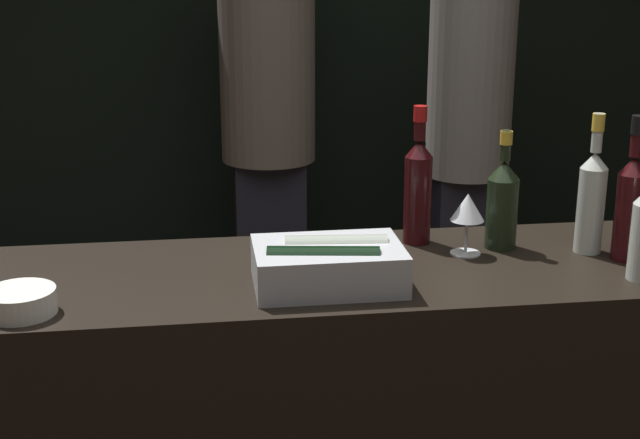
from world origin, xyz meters
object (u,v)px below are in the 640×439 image
ice_bin_with_bottles (327,263)px  bowl_white (20,301)px  red_wine_bottle_black_foil (630,202)px  person_blond_tee (468,134)px  wine_glass (467,209)px  champagne_bottle (502,201)px  rose_wine_bottle (592,197)px  red_wine_bottle_tall (418,186)px  person_in_hoodie (268,123)px

ice_bin_with_bottles → bowl_white: bearing=-173.8°
red_wine_bottle_black_foil → person_blond_tee: 1.61m
bowl_white → wine_glass: 1.10m
person_blond_tee → champagne_bottle: bearing=27.6°
ice_bin_with_bottles → champagne_bottle: 0.54m
bowl_white → rose_wine_bottle: rose_wine_bottle is taller
red_wine_bottle_tall → rose_wine_bottle: bearing=-18.0°
wine_glass → red_wine_bottle_tall: red_wine_bottle_tall is taller
bowl_white → person_blond_tee: 2.33m
wine_glass → red_wine_bottle_black_foil: 0.40m
wine_glass → person_in_hoodie: bearing=101.7°
ice_bin_with_bottles → wine_glass: 0.43m
champagne_bottle → person_in_hoodie: person_in_hoodie is taller
ice_bin_with_bottles → person_in_hoodie: 1.93m
red_wine_bottle_black_foil → ice_bin_with_bottles: bearing=-174.1°
ice_bin_with_bottles → person_blond_tee: bearing=63.0°
bowl_white → person_blond_tee: person_blond_tee is taller
red_wine_bottle_black_foil → person_blond_tee: size_ratio=0.21×
person_in_hoodie → rose_wine_bottle: bearing=89.8°
bowl_white → person_blond_tee: bearing=48.7°
bowl_white → person_blond_tee: (1.54, 1.75, -0.03)m
ice_bin_with_bottles → wine_glass: size_ratio=2.14×
champagne_bottle → person_in_hoodie: (-0.47, 1.72, -0.10)m
red_wine_bottle_tall → red_wine_bottle_black_foil: same height
rose_wine_bottle → person_in_hoodie: 1.92m
rose_wine_bottle → person_blond_tee: size_ratio=0.20×
bowl_white → champagne_bottle: bearing=13.7°
red_wine_bottle_black_foil → red_wine_bottle_tall: bearing=157.4°
rose_wine_bottle → person_in_hoodie: bearing=111.0°
rose_wine_bottle → person_in_hoodie: person_in_hoodie is taller
person_in_hoodie → red_wine_bottle_tall: bearing=77.9°
red_wine_bottle_black_foil → wine_glass: bearing=166.5°
person_blond_tee → red_wine_bottle_black_foil: bearing=38.8°
red_wine_bottle_tall → rose_wine_bottle: (0.42, -0.14, -0.01)m
red_wine_bottle_tall → person_blond_tee: (0.57, 1.39, -0.16)m
rose_wine_bottle → champagne_bottle: (-0.21, 0.06, -0.02)m
bowl_white → person_in_hoodie: size_ratio=0.08×
ice_bin_with_bottles → red_wine_bottle_black_foil: size_ratio=0.94×
bowl_white → red_wine_bottle_tall: (0.97, 0.36, 0.13)m
champagne_bottle → person_blond_tee: 1.51m
champagne_bottle → red_wine_bottle_black_foil: (0.29, -0.13, 0.02)m
wine_glass → red_wine_bottle_tall: 0.16m
ice_bin_with_bottles → rose_wine_bottle: 0.73m
bowl_white → red_wine_bottle_tall: bearing=20.4°
ice_bin_with_bottles → rose_wine_bottle: (0.71, 0.15, 0.09)m
red_wine_bottle_black_foil → bowl_white: bearing=-174.0°
red_wine_bottle_tall → red_wine_bottle_black_foil: size_ratio=1.00×
ice_bin_with_bottles → red_wine_bottle_black_foil: (0.78, 0.08, 0.10)m
bowl_white → red_wine_bottle_black_foil: bearing=6.0°
champagne_bottle → red_wine_bottle_black_foil: red_wine_bottle_black_foil is taller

